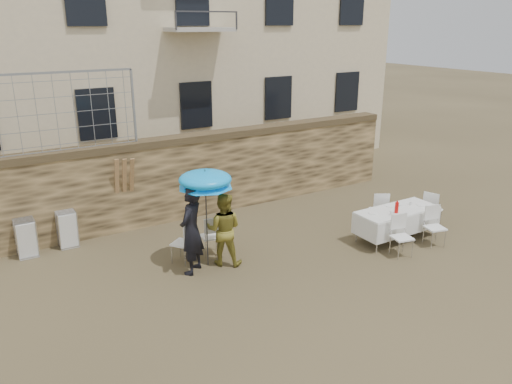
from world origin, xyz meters
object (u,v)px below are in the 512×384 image
soda_bottle (397,208)px  table_chair_front_left (402,237)px  couple_chair_left (182,242)px  umbrella (205,182)px  chair_stack_left (25,235)px  man_suit (191,230)px  table_chair_front_right (435,227)px  banquet_table (397,211)px  woman_dress (224,229)px  couple_chair_right (211,235)px  table_chair_side (432,209)px  table_chair_back (379,209)px  chair_stack_right (66,227)px

soda_bottle → table_chair_front_left: (-0.40, -0.60, -0.43)m
couple_chair_left → table_chair_front_left: size_ratio=1.00×
umbrella → chair_stack_left: size_ratio=2.20×
man_suit → soda_bottle: size_ratio=7.35×
soda_bottle → table_chair_front_right: 1.02m
umbrella → chair_stack_left: umbrella is taller
couple_chair_left → banquet_table: bearing=126.9°
man_suit → chair_stack_left: (-2.90, 2.82, -0.50)m
woman_dress → couple_chair_right: woman_dress is taller
table_chair_side → chair_stack_left: 9.98m
table_chair_back → man_suit: bearing=27.8°
banquet_table → soda_bottle: (-0.20, -0.15, 0.17)m
umbrella → banquet_table: (4.56, -1.10, -1.18)m
table_chair_front_left → table_chair_back: same height
banquet_table → chair_stack_right: chair_stack_right is taller
soda_bottle → woman_dress: bearing=164.0°
table_chair_side → chair_stack_right: 9.15m
umbrella → table_chair_back: umbrella is taller
man_suit → couple_chair_left: (0.00, 0.55, -0.48)m
banquet_table → table_chair_front_right: (0.50, -0.75, -0.25)m
woman_dress → table_chair_side: (5.61, -0.90, -0.34)m
chair_stack_left → chair_stack_right: bearing=0.0°
man_suit → banquet_table: man_suit is taller
woman_dress → couple_chair_right: 0.65m
soda_bottle → chair_stack_left: 8.64m
chair_stack_left → chair_stack_right: size_ratio=1.00×
table_chair_front_left → chair_stack_right: bearing=156.3°
couple_chair_left → chair_stack_right: couple_chair_left is taller
man_suit → chair_stack_left: 4.08m
woman_dress → couple_chair_left: size_ratio=1.70×
table_chair_back → table_chair_side: (1.20, -0.70, 0.00)m
table_chair_side → chair_stack_left: (-9.26, 3.71, -0.02)m
woman_dress → table_chair_front_left: size_ratio=1.70×
chair_stack_right → umbrella: bearing=-48.5°
soda_bottle → table_chair_back: 1.11m
table_chair_back → couple_chair_right: bearing=20.5°
woman_dress → table_chair_back: 4.43m
table_chair_side → table_chair_front_right: bearing=114.8°
couple_chair_right → table_chair_front_right: bearing=162.6°
couple_chair_right → chair_stack_right: 3.53m
umbrella → chair_stack_right: size_ratio=2.20×
soda_bottle → table_chair_side: (1.60, 0.25, -0.43)m
woman_dress → banquet_table: woman_dress is taller
couple_chair_left → man_suit: bearing=54.3°
woman_dress → couple_chair_left: 0.99m
soda_bottle → chair_stack_right: bearing=149.6°
man_suit → table_chair_front_left: bearing=116.8°
table_chair_front_left → chair_stack_left: 8.58m
couple_chair_left → chair_stack_left: bearing=-73.7°
umbrella → table_chair_front_right: 5.57m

